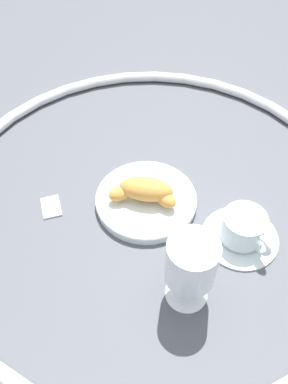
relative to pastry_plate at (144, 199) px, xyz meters
name	(u,v)px	position (x,y,z in m)	size (l,w,h in m)	color
ground_plane	(151,198)	(0.00, -0.02, -0.01)	(2.20, 2.20, 0.00)	#4C4F56
table_chrome_rim	(151,194)	(0.00, -0.02, 0.00)	(0.80, 0.80, 0.02)	silver
pastry_plate	(144,199)	(0.00, 0.00, 0.00)	(0.19, 0.19, 0.02)	silver
croissant_large	(144,190)	(0.00, 0.00, 0.03)	(0.12, 0.10, 0.04)	#CC893D
coffee_cup_near	(243,230)	(-0.19, -0.03, 0.02)	(0.14, 0.14, 0.06)	silver
juice_glass_left	(191,264)	(-0.17, 0.11, 0.08)	(0.08, 0.08, 0.14)	white
sugar_packet	(51,206)	(0.13, 0.11, -0.01)	(0.05, 0.03, 0.01)	white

